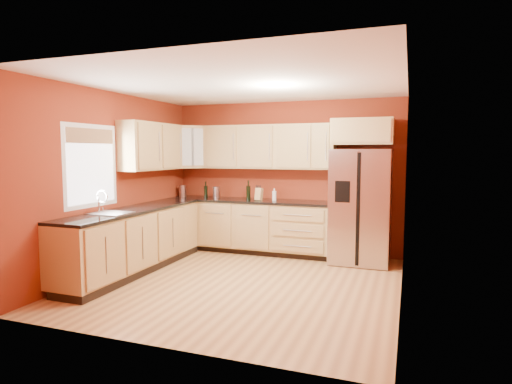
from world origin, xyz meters
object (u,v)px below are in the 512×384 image
at_px(wine_bottle_a, 206,189).
at_px(canister_left, 216,192).
at_px(soap_dispenser, 274,195).
at_px(refrigerator, 361,206).
at_px(knife_block, 259,194).

bearing_deg(wine_bottle_a, canister_left, -8.48).
height_order(canister_left, wine_bottle_a, wine_bottle_a).
xyz_separation_m(canister_left, soap_dispenser, (1.09, -0.04, 0.00)).
xyz_separation_m(refrigerator, soap_dispenser, (-1.43, 0.05, 0.13)).
distance_m(canister_left, wine_bottle_a, 0.23).
relative_size(canister_left, knife_block, 0.97).
bearing_deg(wine_bottle_a, knife_block, -6.96).
bearing_deg(wine_bottle_a, refrigerator, -2.59).
bearing_deg(refrigerator, soap_dispenser, 177.98).
relative_size(canister_left, soap_dispenser, 0.99).
height_order(refrigerator, canister_left, refrigerator).
bearing_deg(knife_block, canister_left, -177.95).
distance_m(refrigerator, knife_block, 1.69).
relative_size(refrigerator, knife_block, 8.50).
bearing_deg(canister_left, soap_dispenser, -2.11).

